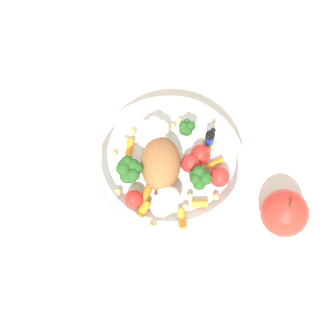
# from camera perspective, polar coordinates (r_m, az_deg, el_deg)

# --- Properties ---
(ground_plane) EXTENTS (2.40, 2.40, 0.00)m
(ground_plane) POSITION_cam_1_polar(r_m,az_deg,el_deg) (0.73, -0.65, -1.78)
(ground_plane) COLOR silver
(food_container) EXTENTS (0.23, 0.23, 0.06)m
(food_container) POSITION_cam_1_polar(r_m,az_deg,el_deg) (0.71, -0.16, 0.13)
(food_container) COLOR white
(food_container) RESTS_ON ground_plane
(loose_apple) EXTENTS (0.07, 0.07, 0.08)m
(loose_apple) POSITION_cam_1_polar(r_m,az_deg,el_deg) (0.70, 13.88, -5.30)
(loose_apple) COLOR red
(loose_apple) RESTS_ON ground_plane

